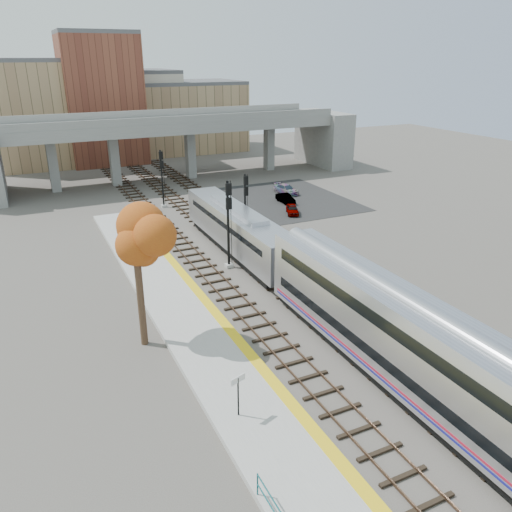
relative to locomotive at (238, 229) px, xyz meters
name	(u,v)px	position (x,y,z in m)	size (l,w,h in m)	color
ground	(305,321)	(-1.00, -13.78, -2.28)	(160.00, 160.00, 0.00)	#47423D
platform	(206,343)	(-8.25, -13.78, -2.10)	(4.50, 60.00, 0.35)	#9E9E99
yellow_strip	(233,334)	(-6.35, -13.78, -1.92)	(0.70, 60.00, 0.01)	yellow
tracks	(243,256)	(-0.07, -1.28, -2.20)	(10.70, 95.00, 0.25)	black
overpass	(176,139)	(3.92, 31.22, 3.53)	(54.00, 12.00, 9.50)	slate
buildings_far	(119,111)	(0.26, 52.79, 5.60)	(43.00, 21.00, 20.60)	tan
parking_lot	(287,199)	(13.00, 14.22, -2.26)	(14.00, 18.00, 0.04)	black
locomotive	(238,229)	(0.00, 0.00, 0.00)	(3.02, 19.05, 4.10)	#A8AAB2
coach	(410,345)	(0.00, -22.61, 0.52)	(3.03, 25.00, 5.00)	#A8AAB2
signal_mast_near	(228,225)	(-2.10, -2.91, 1.57)	(0.60, 0.64, 7.57)	#9E9E99
signal_mast_mid	(245,209)	(2.00, 2.74, 0.90)	(0.60, 0.64, 6.58)	#9E9E99
signal_mast_far	(162,180)	(-2.10, 17.39, 1.07)	(0.60, 0.64, 6.83)	#9E9E99
station_sign	(238,388)	(-9.16, -21.01, -0.30)	(0.87, 0.34, 2.27)	black
tree	(135,245)	(-11.63, -11.87, 4.41)	(3.60, 3.60, 9.01)	#382619
car_a	(292,209)	(10.40, 8.31, -1.70)	(1.27, 3.16, 1.08)	#99999E
car_b	(286,198)	(11.93, 12.71, -1.68)	(1.17, 3.36, 1.11)	#99999E
car_c	(286,189)	(14.15, 16.59, -1.66)	(1.63, 4.01, 1.16)	#99999E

